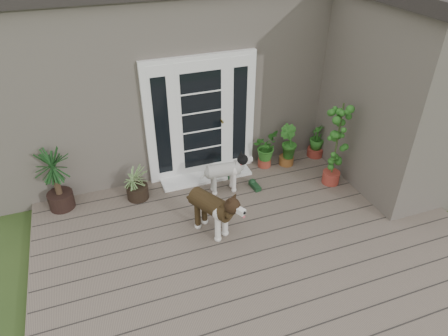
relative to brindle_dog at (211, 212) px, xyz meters
name	(u,v)px	position (x,y,z in m)	size (l,w,h in m)	color
deck	(263,253)	(0.56, -0.63, -0.43)	(6.20, 4.60, 0.12)	#6B5B4C
house_main	(180,59)	(0.56, 3.62, 1.06)	(7.40, 4.00, 3.10)	#665E54
house_wing	(401,98)	(3.46, 0.47, 1.06)	(1.60, 2.40, 3.10)	#665E54
door_unit	(201,118)	(0.36, 1.57, 0.70)	(1.90, 0.14, 2.15)	white
door_step	(206,176)	(0.36, 1.37, -0.35)	(1.60, 0.40, 0.05)	white
brindle_dog	(211,212)	(0.00, 0.00, 0.00)	(0.38, 0.89, 0.74)	#3F2D17
white_dog	(224,176)	(0.52, 0.90, -0.07)	(0.31, 0.73, 0.61)	white
spider_plant	(136,182)	(-0.88, 1.20, -0.06)	(0.59, 0.59, 0.63)	#788F58
yucca	(56,179)	(-2.07, 1.36, 0.17)	(0.75, 0.75, 1.08)	black
herb_a	(265,152)	(1.49, 1.37, -0.07)	(0.47, 0.47, 0.60)	#27651D
herb_b	(287,151)	(1.91, 1.29, -0.09)	(0.38, 0.38, 0.57)	#2A5C1A
herb_c	(316,144)	(2.57, 1.37, -0.12)	(0.33, 0.33, 0.51)	#1E621C
sapling	(337,144)	(2.35, 0.48, 0.41)	(0.46, 0.46, 1.56)	#205E1A
clog_left	(229,173)	(0.76, 1.30, -0.32)	(0.15, 0.31, 0.09)	black
clog_right	(255,185)	(1.05, 0.79, -0.32)	(0.15, 0.32, 0.10)	#14331A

